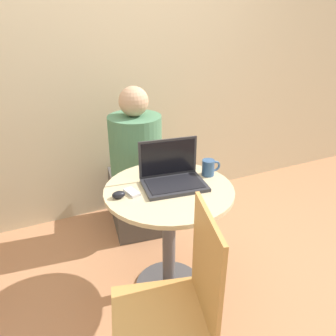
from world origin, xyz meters
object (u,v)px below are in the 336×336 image
Objects in this scene: person_seated at (135,175)px; cell_phone at (132,192)px; chair_empty at (177,310)px; laptop at (172,175)px.

cell_phone is at bearing -110.34° from person_seated.
chair_empty is 0.80× the size of person_seated.
chair_empty is at bearing -92.05° from cell_phone.
laptop is at bearing 2.95° from cell_phone.
cell_phone is 0.76m from person_seated.
cell_phone is (-0.25, -0.01, -0.04)m from laptop.
laptop is at bearing -90.04° from person_seated.
person_seated reaches higher than cell_phone.
chair_empty is at bearing -113.63° from laptop.
chair_empty reaches higher than cell_phone.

